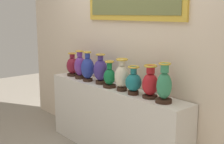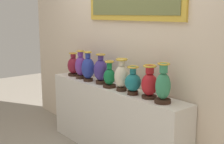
{
  "view_description": "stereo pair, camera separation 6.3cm",
  "coord_description": "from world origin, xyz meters",
  "px_view_note": "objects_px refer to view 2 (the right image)",
  "views": [
    {
      "loc": [
        2.61,
        -2.21,
        1.68
      ],
      "look_at": [
        0.0,
        0.0,
        1.01
      ],
      "focal_mm": 48.62,
      "sensor_mm": 36.0,
      "label": 1
    },
    {
      "loc": [
        2.65,
        -2.16,
        1.68
      ],
      "look_at": [
        0.0,
        0.0,
        1.01
      ],
      "focal_mm": 48.62,
      "sensor_mm": 36.0,
      "label": 2
    }
  ],
  "objects_px": {
    "vase_burgundy": "(73,66)",
    "vase_teal": "(133,82)",
    "vase_violet": "(81,66)",
    "vase_ivory": "(122,76)",
    "vase_indigo": "(101,70)",
    "vase_emerald": "(109,77)",
    "vase_cobalt": "(88,68)",
    "vase_jade": "(163,86)",
    "vase_crimson": "(149,84)"
  },
  "relations": [
    {
      "from": "vase_burgundy",
      "to": "vase_crimson",
      "type": "relative_size",
      "value": 0.93
    },
    {
      "from": "vase_burgundy",
      "to": "vase_crimson",
      "type": "xyz_separation_m",
      "value": [
        1.43,
        -0.01,
        0.01
      ]
    },
    {
      "from": "vase_ivory",
      "to": "vase_teal",
      "type": "bearing_deg",
      "value": -3.55
    },
    {
      "from": "vase_burgundy",
      "to": "vase_teal",
      "type": "bearing_deg",
      "value": -2.08
    },
    {
      "from": "vase_ivory",
      "to": "vase_jade",
      "type": "bearing_deg",
      "value": 0.07
    },
    {
      "from": "vase_violet",
      "to": "vase_teal",
      "type": "relative_size",
      "value": 1.22
    },
    {
      "from": "vase_emerald",
      "to": "vase_jade",
      "type": "bearing_deg",
      "value": 0.29
    },
    {
      "from": "vase_cobalt",
      "to": "vase_burgundy",
      "type": "bearing_deg",
      "value": 174.21
    },
    {
      "from": "vase_violet",
      "to": "vase_jade",
      "type": "height_order",
      "value": "vase_jade"
    },
    {
      "from": "vase_violet",
      "to": "vase_ivory",
      "type": "relative_size",
      "value": 1.03
    },
    {
      "from": "vase_ivory",
      "to": "vase_jade",
      "type": "relative_size",
      "value": 0.93
    },
    {
      "from": "vase_indigo",
      "to": "vase_jade",
      "type": "height_order",
      "value": "vase_jade"
    },
    {
      "from": "vase_burgundy",
      "to": "vase_ivory",
      "type": "xyz_separation_m",
      "value": [
        1.03,
        -0.03,
        0.03
      ]
    },
    {
      "from": "vase_burgundy",
      "to": "vase_jade",
      "type": "xyz_separation_m",
      "value": [
        1.63,
        -0.03,
        0.03
      ]
    },
    {
      "from": "vase_ivory",
      "to": "vase_burgundy",
      "type": "bearing_deg",
      "value": 178.19
    },
    {
      "from": "vase_emerald",
      "to": "vase_ivory",
      "type": "distance_m",
      "value": 0.21
    },
    {
      "from": "vase_cobalt",
      "to": "vase_emerald",
      "type": "xyz_separation_m",
      "value": [
        0.42,
        0.01,
        -0.04
      ]
    },
    {
      "from": "vase_indigo",
      "to": "vase_ivory",
      "type": "bearing_deg",
      "value": -3.6
    },
    {
      "from": "vase_emerald",
      "to": "vase_ivory",
      "type": "xyz_separation_m",
      "value": [
        0.21,
        0.0,
        0.04
      ]
    },
    {
      "from": "vase_cobalt",
      "to": "vase_crimson",
      "type": "bearing_deg",
      "value": 1.84
    },
    {
      "from": "vase_cobalt",
      "to": "vase_emerald",
      "type": "height_order",
      "value": "vase_cobalt"
    },
    {
      "from": "vase_cobalt",
      "to": "vase_ivory",
      "type": "xyz_separation_m",
      "value": [
        0.63,
        0.01,
        0.0
      ]
    },
    {
      "from": "vase_burgundy",
      "to": "vase_cobalt",
      "type": "height_order",
      "value": "vase_cobalt"
    },
    {
      "from": "vase_cobalt",
      "to": "vase_crimson",
      "type": "height_order",
      "value": "vase_cobalt"
    },
    {
      "from": "vase_violet",
      "to": "vase_crimson",
      "type": "bearing_deg",
      "value": 0.66
    },
    {
      "from": "vase_emerald",
      "to": "vase_jade",
      "type": "relative_size",
      "value": 0.8
    },
    {
      "from": "vase_jade",
      "to": "vase_teal",
      "type": "bearing_deg",
      "value": -178.17
    },
    {
      "from": "vase_burgundy",
      "to": "vase_jade",
      "type": "bearing_deg",
      "value": -1.12
    },
    {
      "from": "vase_burgundy",
      "to": "vase_teal",
      "type": "distance_m",
      "value": 1.23
    },
    {
      "from": "vase_cobalt",
      "to": "vase_violet",
      "type": "bearing_deg",
      "value": 174.52
    },
    {
      "from": "vase_indigo",
      "to": "vase_ivory",
      "type": "relative_size",
      "value": 1.01
    },
    {
      "from": "vase_burgundy",
      "to": "vase_crimson",
      "type": "bearing_deg",
      "value": -0.35
    },
    {
      "from": "vase_ivory",
      "to": "vase_cobalt",
      "type": "bearing_deg",
      "value": -179.2
    },
    {
      "from": "vase_jade",
      "to": "vase_ivory",
      "type": "bearing_deg",
      "value": -179.93
    },
    {
      "from": "vase_emerald",
      "to": "vase_jade",
      "type": "height_order",
      "value": "vase_jade"
    },
    {
      "from": "vase_teal",
      "to": "vase_crimson",
      "type": "bearing_deg",
      "value": 10.07
    },
    {
      "from": "vase_cobalt",
      "to": "vase_jade",
      "type": "height_order",
      "value": "vase_jade"
    },
    {
      "from": "vase_burgundy",
      "to": "vase_ivory",
      "type": "height_order",
      "value": "vase_ivory"
    },
    {
      "from": "vase_burgundy",
      "to": "vase_cobalt",
      "type": "xyz_separation_m",
      "value": [
        0.41,
        -0.04,
        0.03
      ]
    },
    {
      "from": "vase_cobalt",
      "to": "vase_emerald",
      "type": "relative_size",
      "value": 1.21
    },
    {
      "from": "vase_burgundy",
      "to": "vase_ivory",
      "type": "bearing_deg",
      "value": -1.81
    },
    {
      "from": "vase_violet",
      "to": "vase_jade",
      "type": "bearing_deg",
      "value": -0.37
    },
    {
      "from": "vase_indigo",
      "to": "vase_crimson",
      "type": "distance_m",
      "value": 0.8
    },
    {
      "from": "vase_indigo",
      "to": "vase_emerald",
      "type": "bearing_deg",
      "value": -8.18
    },
    {
      "from": "vase_burgundy",
      "to": "vase_teal",
      "type": "xyz_separation_m",
      "value": [
        1.23,
        -0.04,
        -0.0
      ]
    },
    {
      "from": "vase_violet",
      "to": "vase_jade",
      "type": "xyz_separation_m",
      "value": [
        1.41,
        -0.01,
        0.0
      ]
    },
    {
      "from": "vase_emerald",
      "to": "vase_teal",
      "type": "xyz_separation_m",
      "value": [
        0.4,
        -0.01,
        0.01
      ]
    },
    {
      "from": "vase_burgundy",
      "to": "vase_jade",
      "type": "distance_m",
      "value": 1.63
    },
    {
      "from": "vase_teal",
      "to": "vase_jade",
      "type": "height_order",
      "value": "vase_jade"
    },
    {
      "from": "vase_indigo",
      "to": "vase_crimson",
      "type": "xyz_separation_m",
      "value": [
        0.8,
        -0.0,
        -0.02
      ]
    }
  ]
}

